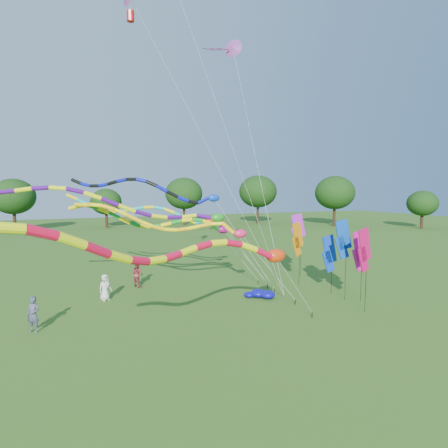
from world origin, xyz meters
name	(u,v)px	position (x,y,z in m)	size (l,w,h in m)	color
ground	(285,328)	(0.00, 0.00, 0.00)	(160.00, 160.00, 0.00)	#295A17
tree_ring	(286,209)	(2.37, 3.70, 5.63)	(120.44, 119.61, 9.50)	#382314
tube_kite_red	(206,251)	(-4.75, -1.68, 4.40)	(13.45, 5.41, 6.56)	black
tube_kite_orange	(178,224)	(-3.69, 5.81, 4.81)	(11.97, 5.22, 6.57)	black
tube_kite_purple	(133,206)	(-6.02, 7.34, 5.80)	(16.23, 3.93, 7.67)	black
tube_kite_blue	(160,191)	(-4.05, 8.52, 6.71)	(11.86, 5.88, 8.10)	black
tube_kite_cyan	(155,213)	(-3.84, 10.91, 5.14)	(12.24, 5.83, 6.98)	black
tube_kite_green	(175,223)	(-3.42, 7.31, 4.73)	(12.08, 1.54, 6.57)	black
delta_kite_high_c	(233,48)	(1.49, 9.47, 16.68)	(3.27, 6.36, 17.57)	black
banner_pole_blue_b	(343,240)	(5.78, 2.64, 3.76)	(1.16, 0.29, 5.03)	black
banner_pole_violet	(298,229)	(6.88, 8.98, 3.71)	(1.11, 0.51, 4.98)	black
banner_pole_blue_a	(329,254)	(5.91, 4.05, 2.66)	(1.16, 0.12, 3.92)	black
banner_pole_orange	(297,239)	(5.42, 6.91, 3.27)	(1.14, 0.37, 4.53)	black
banner_pole_magenta_b	(359,251)	(6.49, 2.01, 3.12)	(1.16, 0.13, 4.38)	black
banner_pole_magenta_a	(364,250)	(5.24, 0.32, 3.50)	(1.15, 0.30, 4.76)	black
blue_nylon_heap	(257,294)	(1.26, 5.17, 0.22)	(1.69, 1.55, 0.52)	#0C0B9A
person_a	(105,287)	(-7.63, 8.37, 0.81)	(0.79, 0.51, 1.62)	silver
person_b	(33,314)	(-11.32, 4.31, 0.87)	(0.63, 0.41, 1.73)	#42465D
person_c	(137,274)	(-5.20, 10.87, 0.89)	(0.87, 0.67, 1.78)	maroon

